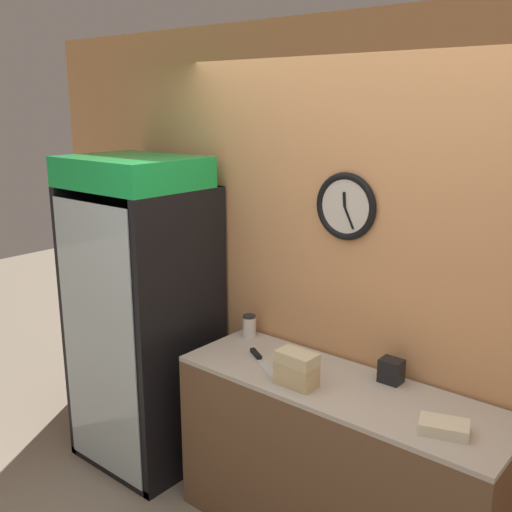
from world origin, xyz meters
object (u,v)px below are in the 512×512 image
(sandwich_stack_top, at_px, (297,358))
(sandwich_stack_bottom, at_px, (296,380))
(sandwich_flat_left, at_px, (444,427))
(sandwich_stack_middle, at_px, (297,369))
(chefs_knife, at_px, (260,359))
(napkin_dispenser, at_px, (391,371))
(condiment_jar, at_px, (249,326))
(beverage_cooler, at_px, (148,297))

(sandwich_stack_top, bearing_deg, sandwich_stack_bottom, 0.00)
(sandwich_flat_left, bearing_deg, sandwich_stack_top, -176.26)
(sandwich_stack_middle, xyz_separation_m, sandwich_stack_top, (0.00, 0.00, 0.06))
(sandwich_flat_left, bearing_deg, chefs_knife, 176.78)
(sandwich_stack_top, distance_m, chefs_knife, 0.36)
(napkin_dispenser, bearing_deg, chefs_knife, -161.23)
(sandwich_stack_top, xyz_separation_m, napkin_dispenser, (0.34, 0.33, -0.09))
(sandwich_stack_bottom, xyz_separation_m, chefs_knife, (-0.32, 0.11, -0.02))
(condiment_jar, relative_size, napkin_dispenser, 1.09)
(sandwich_stack_middle, bearing_deg, condiment_jar, 150.51)
(condiment_jar, bearing_deg, sandwich_flat_left, -12.22)
(chefs_knife, bearing_deg, napkin_dispenser, 18.77)
(beverage_cooler, xyz_separation_m, sandwich_stack_top, (1.24, -0.12, -0.01))
(sandwich_flat_left, bearing_deg, beverage_cooler, 177.99)
(sandwich_flat_left, relative_size, chefs_knife, 0.70)
(sandwich_stack_bottom, bearing_deg, condiment_jar, 150.51)
(sandwich_stack_middle, relative_size, sandwich_flat_left, 0.88)
(sandwich_stack_top, xyz_separation_m, chefs_knife, (-0.32, 0.11, -0.14))
(beverage_cooler, distance_m, sandwich_stack_middle, 1.25)
(sandwich_stack_top, xyz_separation_m, condiment_jar, (-0.59, 0.34, -0.08))
(napkin_dispenser, bearing_deg, sandwich_stack_top, -135.68)
(chefs_knife, bearing_deg, beverage_cooler, 179.36)
(sandwich_flat_left, xyz_separation_m, condiment_jar, (-1.33, 0.29, 0.04))
(beverage_cooler, height_order, sandwich_stack_bottom, beverage_cooler)
(sandwich_stack_bottom, xyz_separation_m, sandwich_flat_left, (0.74, 0.05, -0.00))
(sandwich_stack_top, distance_m, napkin_dispenser, 0.48)
(sandwich_flat_left, relative_size, napkin_dispenser, 1.96)
(sandwich_flat_left, bearing_deg, sandwich_stack_bottom, -176.26)
(chefs_knife, relative_size, napkin_dispenser, 2.81)
(sandwich_stack_bottom, bearing_deg, napkin_dispenser, 44.32)
(sandwich_stack_top, distance_m, sandwich_flat_left, 0.75)
(condiment_jar, bearing_deg, chefs_knife, -39.84)
(sandwich_stack_middle, xyz_separation_m, napkin_dispenser, (0.34, 0.33, -0.03))
(sandwich_stack_bottom, relative_size, sandwich_flat_left, 0.86)
(sandwich_stack_bottom, relative_size, napkin_dispenser, 1.69)
(beverage_cooler, distance_m, sandwich_stack_bottom, 1.26)
(beverage_cooler, distance_m, sandwich_flat_left, 1.99)
(sandwich_stack_middle, distance_m, condiment_jar, 0.68)
(sandwich_stack_bottom, distance_m, chefs_knife, 0.34)
(condiment_jar, xyz_separation_m, napkin_dispenser, (0.93, -0.00, -0.00))
(sandwich_stack_middle, height_order, sandwich_stack_top, sandwich_stack_top)
(beverage_cooler, relative_size, chefs_knife, 5.83)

